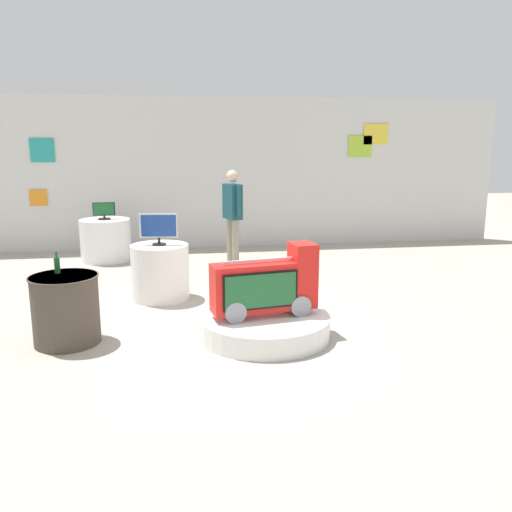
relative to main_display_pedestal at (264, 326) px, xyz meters
The scene contains 11 objects.
ground_plane 0.33m from the main_display_pedestal, 130.19° to the left, with size 30.00×30.00×0.00m, color #A8A091.
back_wall_display 5.46m from the main_display_pedestal, 92.19° to the left, with size 12.04×0.13×2.99m.
main_display_pedestal is the anchor object (origin of this frame).
novelty_firetruck_tv 0.44m from the main_display_pedestal, ahead, with size 1.20×0.52×0.79m.
display_pedestal_left_rear 4.80m from the main_display_pedestal, 117.47° to the left, with size 0.90×0.90×0.75m, color white.
tv_on_left_rear 4.85m from the main_display_pedestal, 117.50° to the left, with size 0.39×0.22×0.31m.
display_pedestal_center_rear 2.03m from the main_display_pedestal, 125.43° to the left, with size 0.78×0.78×0.75m, color white.
tv_on_center_rear 2.19m from the main_display_pedestal, 125.48° to the left, with size 0.51×0.19×0.43m.
side_table_round 2.14m from the main_display_pedestal, behind, with size 0.72×0.72×0.74m.
bottle_on_side_table 2.33m from the main_display_pedestal, behind, with size 0.06×0.06×0.23m.
shopper_browsing_near_truck 3.49m from the main_display_pedestal, 89.73° to the left, with size 0.32×0.53×1.66m.
Camera 1 is at (-0.72, -5.77, 2.12)m, focal length 37.33 mm.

